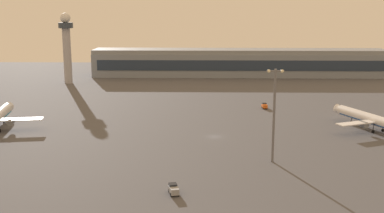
# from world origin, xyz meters

# --- Properties ---
(ground_plane) EXTENTS (416.00, 416.00, 0.00)m
(ground_plane) POSITION_xyz_m (0.00, 0.00, 0.00)
(ground_plane) COLOR #4C4C51
(terminal_building) EXTENTS (178.32, 22.40, 16.40)m
(terminal_building) POSITION_xyz_m (18.29, 140.89, 8.09)
(terminal_building) COLOR gray
(terminal_building) RESTS_ON ground
(control_tower) EXTENTS (8.00, 8.00, 38.92)m
(control_tower) POSITION_xyz_m (-79.44, 110.38, 22.47)
(control_tower) COLOR #A8A8B2
(control_tower) RESTS_ON ground
(airplane_mid_apron) EXTENTS (30.24, 38.31, 10.34)m
(airplane_mid_apron) POSITION_xyz_m (55.95, 8.38, 3.91)
(airplane_mid_apron) COLOR white
(airplane_mid_apron) RESTS_ON ground
(cargo_loader) EXTENTS (2.92, 4.50, 2.25)m
(cargo_loader) POSITION_xyz_m (-10.74, -50.03, 1.18)
(cargo_loader) COLOR gray
(cargo_loader) RESTS_ON ground
(maintenance_van) EXTENTS (2.21, 4.24, 2.25)m
(maintenance_van) POSITION_xyz_m (22.36, 45.22, 1.18)
(maintenance_van) COLOR #D85919
(maintenance_van) RESTS_ON ground
(apron_light_west) EXTENTS (4.80, 0.90, 26.36)m
(apron_light_west) POSITION_xyz_m (15.69, -25.91, 15.03)
(apron_light_west) COLOR slate
(apron_light_west) RESTS_ON ground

